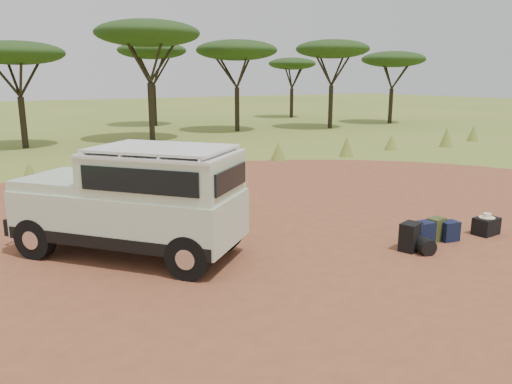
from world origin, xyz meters
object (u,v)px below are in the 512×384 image
walking_staff (159,222)px  backpack_navy (423,235)px  backpack_black (410,237)px  hard_case (486,226)px  backpack_olive (436,229)px  safari_vehicle (136,204)px  duffel_navy (449,231)px

walking_staff → backpack_navy: bearing=-62.8°
backpack_black → hard_case: bearing=-20.7°
backpack_navy → backpack_olive: bearing=20.7°
walking_staff → hard_case: walking_staff is taller
backpack_navy → hard_case: (1.79, -0.13, -0.07)m
safari_vehicle → hard_case: 7.12m
safari_vehicle → walking_staff: size_ratio=2.99×
backpack_olive → hard_case: size_ratio=0.91×
walking_staff → backpack_olive: size_ratio=3.01×
walking_staff → backpack_black: (4.18, -2.05, -0.42)m
backpack_olive → backpack_black: bearing=-176.8°
safari_vehicle → duffel_navy: safari_vehicle is taller
backpack_black → backpack_olive: (0.91, 0.15, -0.04)m
safari_vehicle → backpack_olive: 5.88m
safari_vehicle → backpack_black: 5.13m
duffel_navy → hard_case: size_ratio=0.78×
backpack_navy → backpack_olive: size_ratio=1.09×
backpack_black → backpack_navy: 0.34m
safari_vehicle → duffel_navy: 6.14m
backpack_navy → duffel_navy: (0.78, 0.01, -0.05)m
backpack_olive → safari_vehicle: bearing=150.6°
duffel_navy → hard_case: duffel_navy is taller
walking_staff → hard_case: 6.69m
safari_vehicle → backpack_olive: bearing=26.8°
backpack_navy → hard_case: 1.80m
backpack_black → backpack_olive: size_ratio=1.16×
duffel_navy → hard_case: 1.02m
walking_staff → duffel_navy: size_ratio=3.50×
safari_vehicle → hard_case: (6.58, -2.57, -0.80)m
hard_case → duffel_navy: bearing=168.5°
walking_staff → duffel_navy: 5.70m
walking_staff → backpack_black: bearing=-64.5°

